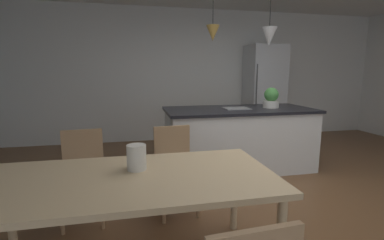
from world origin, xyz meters
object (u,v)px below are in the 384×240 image
Objects in this scene: chair_far_right at (175,166)px; vase_on_dining_table at (137,157)px; chair_far_left at (83,173)px; refrigerator at (264,93)px; kitchen_island at (239,138)px; potted_plant_on_island at (271,98)px; dining_table at (129,185)px.

chair_far_right is 0.89m from vase_on_dining_table.
refrigerator reaches higher than chair_far_left.
potted_plant_on_island is at bearing 0.00° from kitchen_island.
potted_plant_on_island is (2.05, 1.93, 0.37)m from dining_table.
chair_far_left is 0.44× the size of refrigerator.
kitchen_island is at bearing -180.00° from potted_plant_on_island.
kitchen_island is 2.12m from refrigerator.
chair_far_left is 1.00× the size of chair_far_right.
refrigerator is at bearing 40.45° from chair_far_left.
potted_plant_on_island is 2.70m from vase_on_dining_table.
vase_on_dining_table reaches higher than dining_table.
kitchen_island is at bearing -126.11° from refrigerator.
potted_plant_on_island is (0.50, 0.00, 0.58)m from kitchen_island.
potted_plant_on_island is (2.50, 1.08, 0.57)m from chair_far_left.
vase_on_dining_table is (-2.71, -3.46, -0.17)m from refrigerator.
kitchen_island is (1.11, 1.08, -0.01)m from chair_far_right.
refrigerator is 1.80m from potted_plant_on_island.
chair_far_right is at bearing 61.97° from vase_on_dining_table.
chair_far_right is 4.78× the size of vase_on_dining_table.
potted_plant_on_island reaches higher than chair_far_left.
vase_on_dining_table is (-1.99, -1.81, -0.22)m from potted_plant_on_island.
chair_far_left is 2.78m from potted_plant_on_island.
chair_far_left is 2.28m from kitchen_island.
refrigerator reaches higher than potted_plant_on_island.
refrigerator reaches higher than chair_far_right.
chair_far_left is 2.92× the size of potted_plant_on_island.
kitchen_island reaches higher than chair_far_right.
kitchen_island is at bearing 51.22° from dining_table.
refrigerator is (2.32, 2.74, 0.51)m from chair_far_right.
refrigerator is at bearing 53.89° from kitchen_island.
potted_plant_on_island reaches higher than vase_on_dining_table.
kitchen_island is (2.00, 1.08, -0.01)m from chair_far_left.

